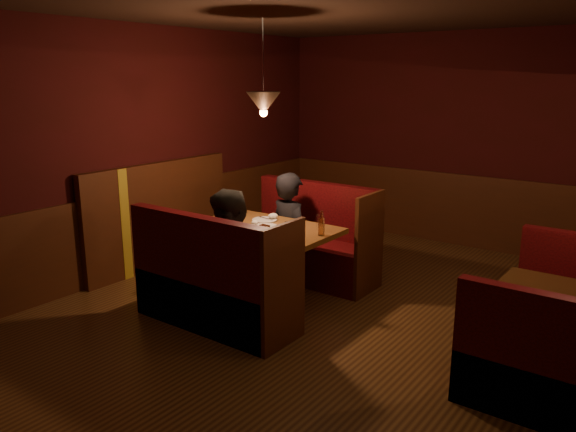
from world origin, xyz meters
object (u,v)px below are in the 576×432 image
Objects in this scene: main_bench_near at (212,291)px; diner_b at (233,240)px; second_bench_near at (558,381)px; diner_a at (290,213)px; main_bench_far at (312,248)px; main_table at (266,243)px.

diner_b is (0.10, 0.20, 0.47)m from main_bench_near.
diner_a is at bearing 159.57° from second_bench_near.
main_bench_near is (0.00, -1.69, 0.00)m from main_bench_far.
main_table is at bearing 117.07° from diner_a.
main_table is at bearing 91.17° from main_bench_near.
diner_b is at bearing 116.74° from diner_a.
diner_a reaches higher than main_table.
second_bench_near is at bearing -10.75° from main_table.
diner_a is at bearing 80.38° from diner_b.
diner_a is (-0.13, -0.26, 0.46)m from main_bench_far.
diner_b is (0.12, -0.64, 0.21)m from main_table.
main_bench_far is at bearing -100.27° from diner_a.
main_bench_near is 1.50m from diner_a.
main_bench_near is at bearing -90.00° from main_bench_far.
main_bench_near is at bearing -135.85° from diner_b.
second_bench_near is (2.96, -0.56, -0.31)m from main_table.
second_bench_near is 3.32m from diner_a.
main_bench_far is 0.54m from diner_a.
diner_b is at bearing -86.21° from main_bench_far.
main_table is 0.90× the size of diner_b.
main_bench_near is 2.96m from second_bench_near.
diner_a is (-3.08, 1.15, 0.51)m from second_bench_near.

